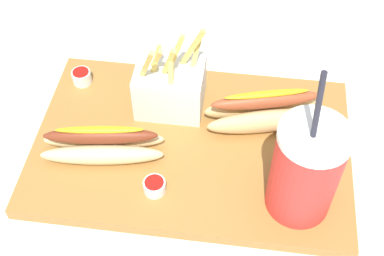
% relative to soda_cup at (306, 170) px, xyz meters
% --- Properties ---
extents(ground_plane, '(2.40, 2.40, 0.02)m').
position_rel_soda_cup_xyz_m(ground_plane, '(0.15, -0.09, -0.10)').
color(ground_plane, silver).
extents(food_tray, '(0.47, 0.30, 0.02)m').
position_rel_soda_cup_xyz_m(food_tray, '(0.15, -0.09, -0.08)').
color(food_tray, olive).
rests_on(food_tray, ground_plane).
extents(soda_cup, '(0.09, 0.09, 0.24)m').
position_rel_soda_cup_xyz_m(soda_cup, '(0.00, 0.00, 0.00)').
color(soda_cup, red).
rests_on(soda_cup, food_tray).
extents(fries_basket, '(0.10, 0.09, 0.15)m').
position_rel_soda_cup_xyz_m(fries_basket, '(0.20, -0.16, -0.03)').
color(fries_basket, white).
rests_on(fries_basket, food_tray).
extents(hot_dog_1, '(0.18, 0.08, 0.06)m').
position_rel_soda_cup_xyz_m(hot_dog_1, '(0.28, -0.05, -0.05)').
color(hot_dog_1, '#E5C689').
rests_on(hot_dog_1, food_tray).
extents(hot_dog_2, '(0.19, 0.10, 0.07)m').
position_rel_soda_cup_xyz_m(hot_dog_2, '(0.05, -0.14, -0.05)').
color(hot_dog_2, '#DBB775').
rests_on(hot_dog_2, food_tray).
extents(ketchup_cup_1, '(0.03, 0.03, 0.02)m').
position_rel_soda_cup_xyz_m(ketchup_cup_1, '(0.19, 0.01, -0.06)').
color(ketchup_cup_1, white).
rests_on(ketchup_cup_1, food_tray).
extents(ketchup_cup_2, '(0.03, 0.03, 0.02)m').
position_rel_soda_cup_xyz_m(ketchup_cup_2, '(0.35, -0.19, -0.06)').
color(ketchup_cup_2, white).
rests_on(ketchup_cup_2, food_tray).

